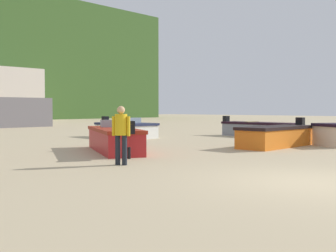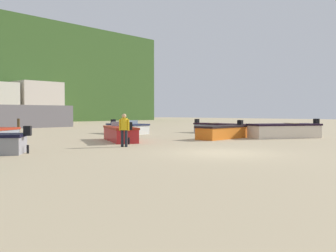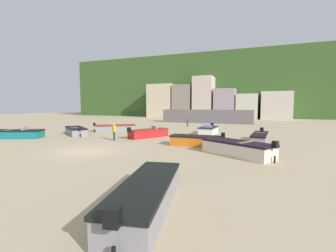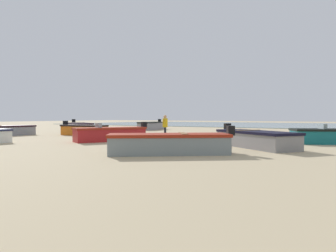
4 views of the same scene
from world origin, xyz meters
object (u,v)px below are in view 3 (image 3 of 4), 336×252
at_px(boat_teal_5, 17,134).
at_px(boat_grey_6, 76,131).
at_px(boat_grey_7, 260,138).
at_px(boat_grey_8, 147,195).
at_px(boat_grey_4, 115,128).
at_px(beach_walker_foreground, 114,130).
at_px(boat_orange_1, 196,141).
at_px(boat_white_2, 209,130).
at_px(boat_cream_0, 237,148).
at_px(mooring_post_near_water, 187,123).
at_px(boat_red_3, 149,133).

relative_size(boat_teal_5, boat_grey_6, 1.09).
distance_m(boat_grey_7, boat_grey_8, 15.77).
bearing_deg(boat_grey_4, beach_walker_foreground, -3.01).
distance_m(boat_orange_1, boat_grey_6, 14.62).
height_order(boat_white_2, beach_walker_foreground, beach_walker_foreground).
xyz_separation_m(boat_orange_1, boat_grey_8, (1.38, -11.67, 0.03)).
distance_m(boat_grey_6, beach_walker_foreground, 6.88).
bearing_deg(boat_cream_0, boat_grey_8, -161.78).
distance_m(boat_teal_5, boat_grey_7, 23.35).
distance_m(boat_grey_8, mooring_post_near_water, 29.46).
distance_m(boat_grey_4, boat_grey_6, 4.94).
relative_size(boat_cream_0, boat_teal_5, 0.96).
relative_size(boat_teal_5, beach_walker_foreground, 3.16).
height_order(mooring_post_near_water, beach_walker_foreground, beach_walker_foreground).
xyz_separation_m(boat_white_2, boat_grey_6, (-13.77, -6.21, 0.00)).
distance_m(boat_cream_0, boat_teal_5, 21.22).
height_order(boat_cream_0, boat_teal_5, boat_cream_0).
bearing_deg(boat_teal_5, boat_grey_8, 39.71).
xyz_separation_m(boat_cream_0, boat_orange_1, (-3.40, 2.56, -0.05)).
xyz_separation_m(boat_teal_5, boat_grey_6, (3.39, 4.44, -0.01)).
distance_m(boat_orange_1, boat_grey_8, 11.75).
xyz_separation_m(boat_white_2, boat_grey_7, (5.47, -4.88, 0.00)).
bearing_deg(boat_white_2, boat_grey_8, 97.73).
bearing_deg(beach_walker_foreground, boat_red_3, -64.58).
bearing_deg(beach_walker_foreground, boat_grey_4, 4.35).
relative_size(boat_orange_1, boat_grey_6, 0.92).
height_order(boat_red_3, boat_grey_8, boat_grey_8).
xyz_separation_m(boat_orange_1, mooring_post_near_water, (-5.62, 16.95, 0.15)).
relative_size(boat_cream_0, boat_grey_6, 1.04).
xyz_separation_m(boat_white_2, boat_red_3, (-5.11, -5.39, 0.03)).
bearing_deg(boat_cream_0, mooring_post_near_water, 55.52).
relative_size(mooring_post_near_water, beach_walker_foreground, 0.72).
relative_size(boat_white_2, boat_grey_7, 0.77).
bearing_deg(mooring_post_near_water, boat_grey_4, -122.72).
bearing_deg(boat_grey_8, boat_grey_4, 115.29).
height_order(boat_white_2, mooring_post_near_water, mooring_post_near_water).
bearing_deg(boat_orange_1, boat_grey_6, 79.92).
xyz_separation_m(boat_teal_5, beach_walker_foreground, (9.91, 2.30, 0.52)).
relative_size(boat_white_2, boat_grey_6, 0.81).
relative_size(boat_orange_1, mooring_post_near_water, 3.72).
height_order(boat_orange_1, boat_grey_6, boat_orange_1).
xyz_separation_m(boat_red_3, boat_grey_8, (7.15, -14.88, 0.02)).
bearing_deg(boat_teal_5, boat_white_2, 98.15).
distance_m(boat_cream_0, boat_orange_1, 4.26).
bearing_deg(beach_walker_foreground, boat_grey_7, -103.45).
bearing_deg(beach_walker_foreground, boat_white_2, -69.66).
distance_m(boat_orange_1, boat_red_3, 6.60).
xyz_separation_m(boat_grey_4, boat_grey_6, (-2.27, -4.39, -0.00)).
distance_m(boat_cream_0, boat_red_3, 10.83).
bearing_deg(boat_grey_8, boat_grey_7, 66.47).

